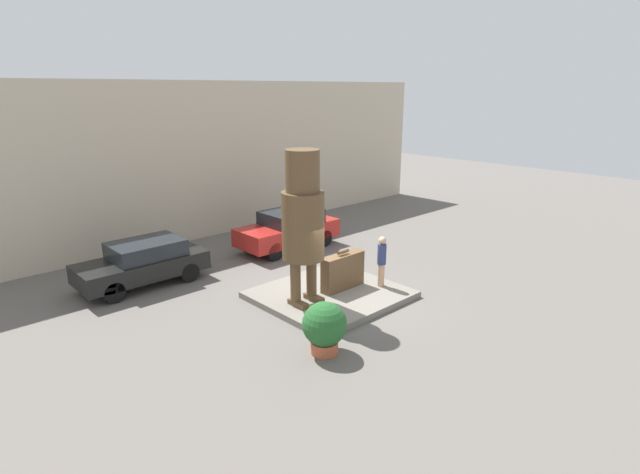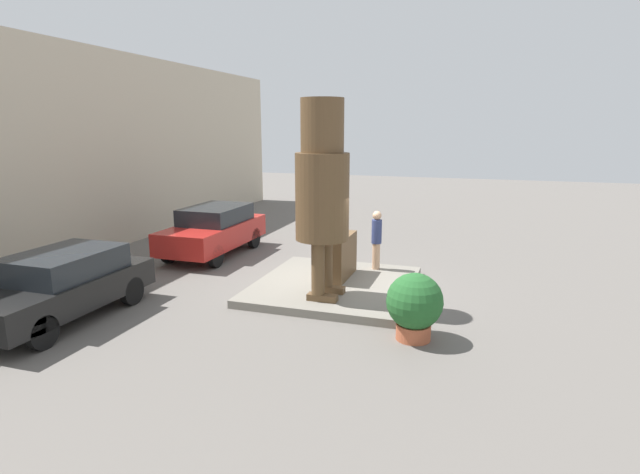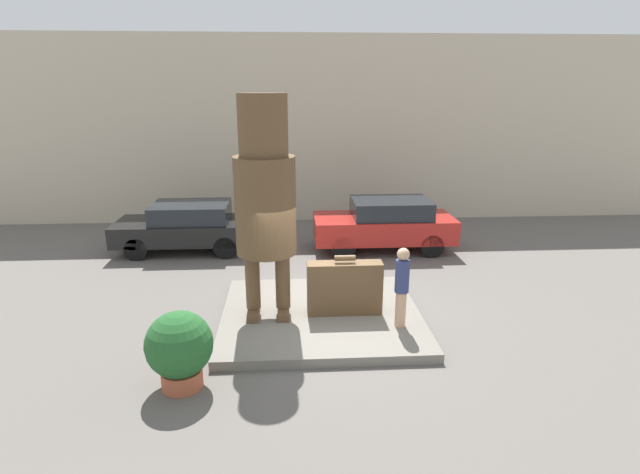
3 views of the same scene
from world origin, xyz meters
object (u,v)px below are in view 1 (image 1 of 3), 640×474
(giant_suitcase, at_px, (343,271))
(planter_pot, at_px, (324,326))
(tourist, at_px, (382,259))
(parked_car_red, at_px, (289,228))
(parked_car_black, at_px, (143,262))
(statue_figure, at_px, (303,216))

(giant_suitcase, bearing_deg, planter_pot, -142.43)
(tourist, xyz_separation_m, parked_car_red, (0.70, 5.41, -0.25))
(parked_car_black, bearing_deg, giant_suitcase, 129.79)
(statue_figure, height_order, tourist, statue_figure)
(tourist, bearing_deg, parked_car_black, 132.49)
(tourist, relative_size, parked_car_black, 0.40)
(giant_suitcase, distance_m, tourist, 1.28)
(statue_figure, xyz_separation_m, parked_car_black, (-2.59, 4.96, -2.01))
(tourist, bearing_deg, giant_suitcase, 146.84)
(parked_car_red, bearing_deg, planter_pot, 56.30)
(giant_suitcase, relative_size, parked_car_red, 0.37)
(statue_figure, relative_size, parked_car_black, 1.10)
(giant_suitcase, relative_size, tourist, 0.96)
(tourist, height_order, planter_pot, tourist)
(parked_car_red, bearing_deg, giant_suitcase, 69.83)
(tourist, xyz_separation_m, planter_pot, (-3.95, -1.56, -0.36))
(statue_figure, height_order, giant_suitcase, statue_figure)
(tourist, bearing_deg, parked_car_red, 82.59)
(statue_figure, distance_m, giant_suitcase, 2.58)
(parked_car_black, distance_m, planter_pot, 7.35)
(parked_car_black, bearing_deg, planter_pot, 99.83)
(giant_suitcase, bearing_deg, parked_car_black, 129.79)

